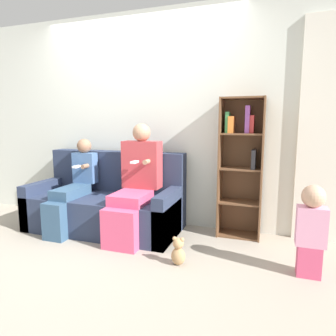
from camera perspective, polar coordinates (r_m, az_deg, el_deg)
ground_plane at (r=3.18m, az=-12.08°, el=-14.54°), size 14.00×14.00×0.00m
back_wall at (r=3.77m, az=-5.21°, el=9.11°), size 10.00×0.06×2.55m
curtain_panel at (r=3.45m, az=29.32°, el=6.00°), size 0.70×0.04×2.30m
couch at (r=3.64m, az=-11.55°, el=-6.56°), size 1.75×0.82×0.89m
adult_seated at (r=3.24m, az=-6.17°, el=-2.26°), size 0.42×0.72×1.23m
child_seated at (r=3.62m, az=-17.62°, el=-3.19°), size 0.28×0.74×1.05m
toddler_standing at (r=2.70m, az=25.60°, el=-10.33°), size 0.23×0.18×0.76m
bookshelf at (r=3.34m, az=13.82°, el=1.18°), size 0.46×0.29×1.50m
teddy_bear at (r=2.73m, az=1.96°, el=-15.67°), size 0.13×0.10×0.26m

